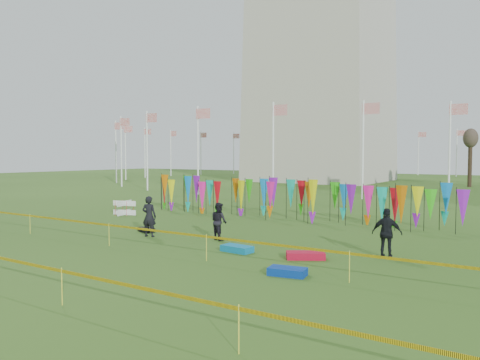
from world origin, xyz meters
The scene contains 12 objects.
ground centered at (0.00, 0.00, 0.00)m, with size 160.00×160.00×0.00m, color #2A4C15.
flagpole_ring centered at (-14.00, 48.00, 4.00)m, with size 57.40×56.16×8.00m.
banner_row centered at (0.28, 9.39, 1.30)m, with size 18.64×0.64×2.18m.
caution_tape_near centered at (-0.22, -1.06, 0.78)m, with size 26.00×0.02×0.90m.
box_kite centered at (-8.49, 5.92, 0.43)m, with size 0.78×0.78×0.87m.
person_left centered at (-2.03, 1.33, 0.89)m, with size 0.65×0.48×1.78m, color black.
person_mid centered at (0.98, 2.34, 0.79)m, with size 0.77×0.47×1.58m, color black.
person_right centered at (7.86, 2.70, 0.86)m, with size 1.01×0.57×1.72m, color black.
kite_bag_turquoise centered at (2.95, 0.73, 0.12)m, with size 1.16×0.58×0.23m, color #0B77AC.
kite_bag_blue centered at (6.07, -1.29, 0.12)m, with size 1.10×0.58×0.23m, color #09359C.
kite_bag_red centered at (5.57, 1.03, 0.12)m, with size 1.30×0.59×0.24m, color red.
kite_bag_black centered at (-3.05, 2.19, 0.10)m, with size 0.85×0.49×0.20m, color black.
Camera 1 is at (12.33, -13.48, 3.54)m, focal length 35.00 mm.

